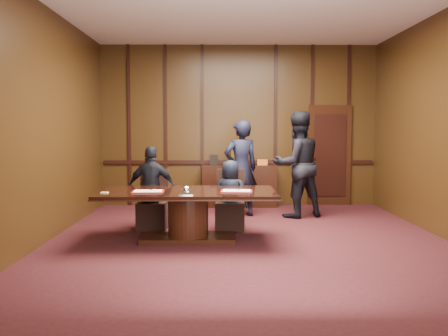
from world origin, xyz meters
name	(u,v)px	position (x,y,z in m)	size (l,w,h in m)	color
room	(253,126)	(0.07, 0.14, 1.72)	(7.00, 7.04, 3.50)	black
sideboard	(239,184)	(0.00, 3.26, 0.49)	(1.60, 0.45, 1.54)	black
conference_table	(188,207)	(-0.90, 0.05, 0.51)	(2.62, 1.32, 0.76)	black
folder_left	(148,191)	(-1.47, -0.08, 0.77)	(0.48, 0.36, 0.02)	maroon
folder_right	(237,191)	(-0.18, -0.05, 0.77)	(0.48, 0.36, 0.02)	maroon
inkstand	(186,191)	(-0.90, -0.40, 0.81)	(0.20, 0.14, 0.12)	white
notepad	(105,193)	(-2.08, -0.20, 0.77)	(0.10, 0.07, 0.01)	#F3CF77
chair_left	(153,212)	(-1.55, 0.93, 0.29)	(0.50, 0.50, 0.99)	black
chair_right	(230,211)	(-0.25, 0.93, 0.29)	(0.51, 0.51, 0.99)	black
signatory_left	(152,188)	(-1.55, 0.85, 0.70)	(0.82, 0.34, 1.40)	black
signatory_right	(230,195)	(-0.25, 0.85, 0.58)	(0.57, 0.37, 1.17)	black
witness_left	(241,168)	(-0.02, 2.09, 0.92)	(0.67, 0.44, 1.85)	black
witness_right	(297,164)	(1.05, 2.00, 1.01)	(0.98, 0.76, 2.01)	black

